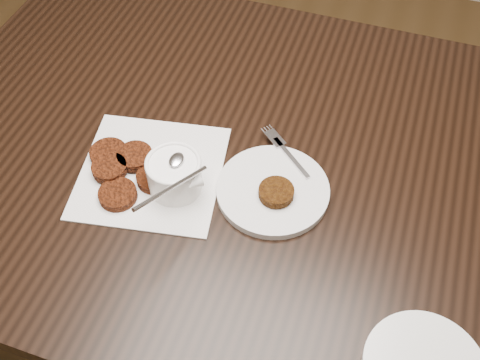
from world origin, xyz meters
The scene contains 6 objects.
floor centered at (0.00, 0.00, 0.00)m, with size 4.00×4.00×0.00m, color #50371B.
table centered at (0.08, 0.12, 0.38)m, with size 1.51×0.97×0.75m, color black.
napkin centered at (-0.15, 0.02, 0.75)m, with size 0.26×0.26×0.00m, color silver.
sauce_ramekin centered at (-0.09, 0.00, 0.82)m, with size 0.13×0.13×0.14m, color white, non-canonical shape.
patty_cluster centered at (-0.20, 0.01, 0.76)m, with size 0.21×0.21×0.02m, color #66250D, non-canonical shape.
plate_with_patty centered at (0.08, 0.05, 0.77)m, with size 0.21×0.21×0.03m, color silver, non-canonical shape.
Camera 1 is at (0.23, -0.57, 1.59)m, focal length 42.45 mm.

